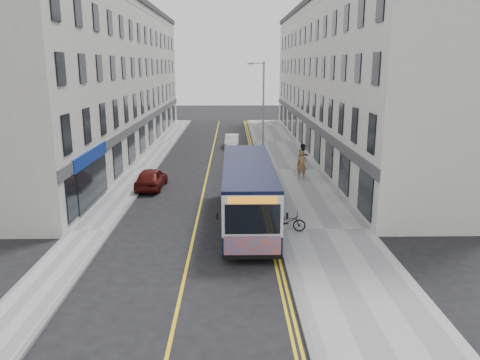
{
  "coord_description": "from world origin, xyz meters",
  "views": [
    {
      "loc": [
        1.82,
        -22.38,
        7.8
      ],
      "look_at": [
        2.25,
        2.64,
        1.6
      ],
      "focal_mm": 35.0,
      "sensor_mm": 36.0,
      "label": 1
    }
  ],
  "objects_px": {
    "pedestrian_near": "(302,165)",
    "streetlamp": "(262,110)",
    "city_bus": "(248,190)",
    "bicycle": "(287,222)",
    "car_white": "(232,141)",
    "car_maroon": "(151,178)",
    "pedestrian_far": "(303,156)"
  },
  "relations": [
    {
      "from": "bicycle",
      "to": "car_maroon",
      "type": "bearing_deg",
      "value": 51.68
    },
    {
      "from": "streetlamp",
      "to": "pedestrian_far",
      "type": "bearing_deg",
      "value": -33.94
    },
    {
      "from": "city_bus",
      "to": "bicycle",
      "type": "xyz_separation_m",
      "value": [
        1.8,
        -1.58,
        -1.1
      ]
    },
    {
      "from": "pedestrian_far",
      "to": "city_bus",
      "type": "bearing_deg",
      "value": -148.74
    },
    {
      "from": "city_bus",
      "to": "pedestrian_far",
      "type": "relative_size",
      "value": 5.49
    },
    {
      "from": "streetlamp",
      "to": "pedestrian_near",
      "type": "xyz_separation_m",
      "value": [
        2.45,
        -4.98,
        -3.29
      ]
    },
    {
      "from": "bicycle",
      "to": "city_bus",
      "type": "bearing_deg",
      "value": 57.61
    },
    {
      "from": "city_bus",
      "to": "pedestrian_near",
      "type": "bearing_deg",
      "value": 65.68
    },
    {
      "from": "pedestrian_far",
      "to": "streetlamp",
      "type": "bearing_deg",
      "value": 108.31
    },
    {
      "from": "city_bus",
      "to": "car_maroon",
      "type": "height_order",
      "value": "city_bus"
    },
    {
      "from": "bicycle",
      "to": "pedestrian_far",
      "type": "distance_m",
      "value": 13.74
    },
    {
      "from": "bicycle",
      "to": "car_white",
      "type": "xyz_separation_m",
      "value": [
        -2.6,
        23.89,
        0.03
      ]
    },
    {
      "from": "pedestrian_far",
      "to": "car_maroon",
      "type": "relative_size",
      "value": 0.48
    },
    {
      "from": "bicycle",
      "to": "pedestrian_near",
      "type": "height_order",
      "value": "pedestrian_near"
    },
    {
      "from": "city_bus",
      "to": "car_maroon",
      "type": "relative_size",
      "value": 2.66
    },
    {
      "from": "car_white",
      "to": "car_maroon",
      "type": "distance_m",
      "value": 16.33
    },
    {
      "from": "streetlamp",
      "to": "car_white",
      "type": "relative_size",
      "value": 2.16
    },
    {
      "from": "car_maroon",
      "to": "pedestrian_far",
      "type": "bearing_deg",
      "value": -151.92
    },
    {
      "from": "car_white",
      "to": "pedestrian_near",
      "type": "bearing_deg",
      "value": -69.05
    },
    {
      "from": "pedestrian_near",
      "to": "pedestrian_far",
      "type": "distance_m",
      "value": 3.02
    },
    {
      "from": "streetlamp",
      "to": "city_bus",
      "type": "height_order",
      "value": "streetlamp"
    },
    {
      "from": "pedestrian_far",
      "to": "pedestrian_near",
      "type": "bearing_deg",
      "value": -137.91
    },
    {
      "from": "pedestrian_near",
      "to": "streetlamp",
      "type": "bearing_deg",
      "value": 126.7
    },
    {
      "from": "bicycle",
      "to": "pedestrian_far",
      "type": "relative_size",
      "value": 0.91
    },
    {
      "from": "streetlamp",
      "to": "city_bus",
      "type": "xyz_separation_m",
      "value": [
        -1.57,
        -13.88,
        -2.7
      ]
    },
    {
      "from": "pedestrian_far",
      "to": "car_white",
      "type": "distance_m",
      "value": 11.75
    },
    {
      "from": "city_bus",
      "to": "car_white",
      "type": "height_order",
      "value": "city_bus"
    },
    {
      "from": "streetlamp",
      "to": "bicycle",
      "type": "xyz_separation_m",
      "value": [
        0.23,
        -15.46,
        -3.8
      ]
    },
    {
      "from": "bicycle",
      "to": "car_white",
      "type": "relative_size",
      "value": 0.48
    },
    {
      "from": "bicycle",
      "to": "car_white",
      "type": "bearing_deg",
      "value": 15.03
    },
    {
      "from": "pedestrian_far",
      "to": "car_maroon",
      "type": "xyz_separation_m",
      "value": [
        -10.55,
        -5.04,
        -0.41
      ]
    },
    {
      "from": "pedestrian_far",
      "to": "car_maroon",
      "type": "height_order",
      "value": "pedestrian_far"
    }
  ]
}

